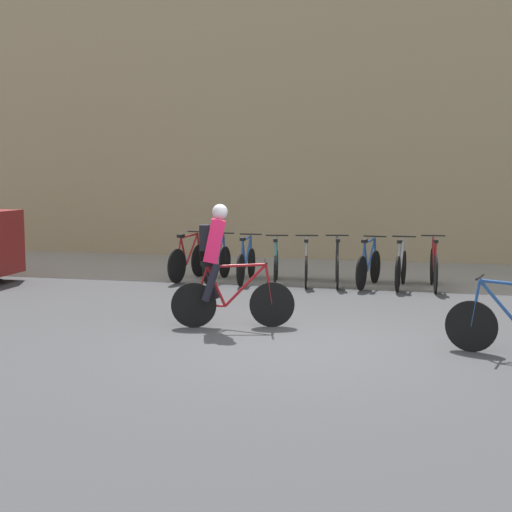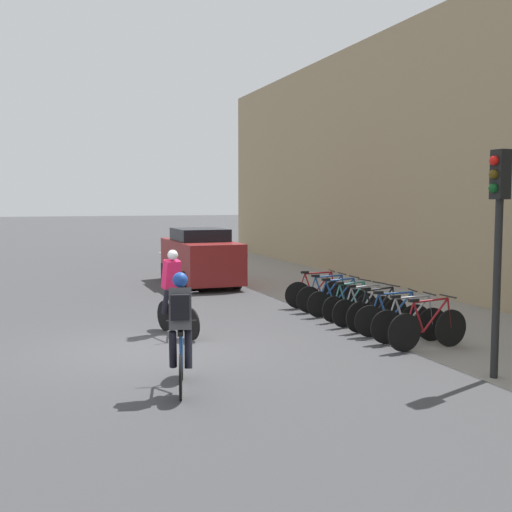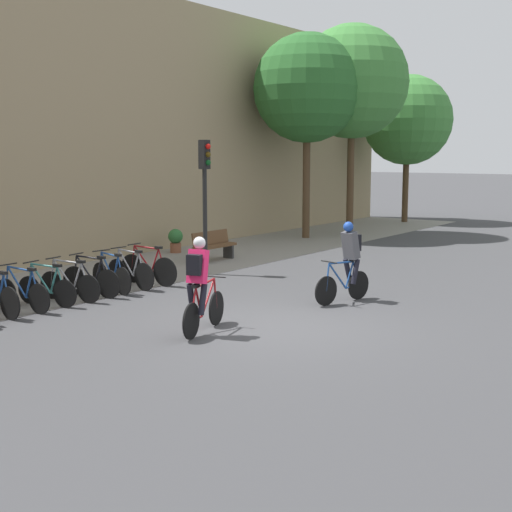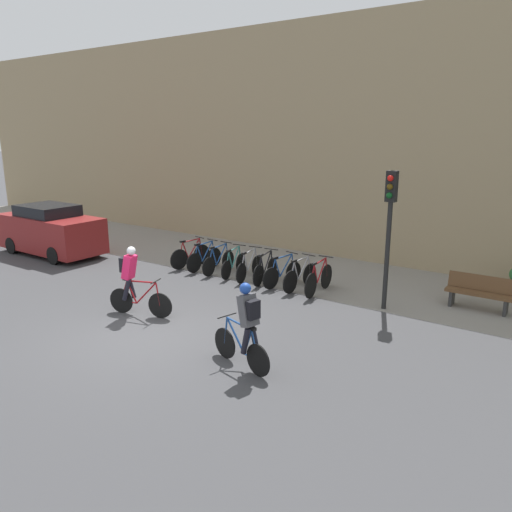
# 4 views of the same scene
# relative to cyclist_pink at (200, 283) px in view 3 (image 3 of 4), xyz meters

# --- Properties ---
(ground) EXTENTS (200.00, 200.00, 0.00)m
(ground) POSITION_rel_cyclist_pink_xyz_m (1.23, -0.72, -0.95)
(ground) COLOR #3D3D3F
(kerb_strip) EXTENTS (44.00, 4.50, 0.01)m
(kerb_strip) POSITION_rel_cyclist_pink_xyz_m (1.23, 6.03, -0.94)
(kerb_strip) COLOR gray
(kerb_strip) RESTS_ON ground
(cyclist_pink) EXTENTS (1.71, 0.63, 1.76)m
(cyclist_pink) POSITION_rel_cyclist_pink_xyz_m (0.00, 0.00, 0.00)
(cyclist_pink) COLOR black
(cyclist_pink) RESTS_ON ground
(cyclist_grey) EXTENTS (1.62, 0.59, 1.76)m
(cyclist_grey) POSITION_rel_cyclist_pink_xyz_m (4.08, -0.78, 0.00)
(cyclist_grey) COLOR black
(cyclist_grey) RESTS_ON ground
(parked_bike_2) EXTENTS (0.46, 1.66, 0.95)m
(parked_bike_2) POSITION_rel_cyclist_pink_xyz_m (-0.67, 4.18, -0.56)
(parked_bike_2) COLOR black
(parked_bike_2) RESTS_ON ground
(parked_bike_3) EXTENTS (0.46, 1.56, 0.94)m
(parked_bike_3) POSITION_rel_cyclist_pink_xyz_m (-0.06, 4.18, -0.57)
(parked_bike_3) COLOR black
(parked_bike_3) RESTS_ON ground
(parked_bike_4) EXTENTS (0.46, 1.66, 0.95)m
(parked_bike_4) POSITION_rel_cyclist_pink_xyz_m (0.55, 4.18, -0.56)
(parked_bike_4) COLOR black
(parked_bike_4) RESTS_ON ground
(parked_bike_5) EXTENTS (0.46, 1.62, 0.96)m
(parked_bike_5) POSITION_rel_cyclist_pink_xyz_m (1.16, 4.18, -0.55)
(parked_bike_5) COLOR black
(parked_bike_5) RESTS_ON ground
(parked_bike_6) EXTENTS (0.49, 1.61, 0.96)m
(parked_bike_6) POSITION_rel_cyclist_pink_xyz_m (1.77, 4.18, -0.55)
(parked_bike_6) COLOR black
(parked_bike_6) RESTS_ON ground
(parked_bike_7) EXTENTS (0.46, 1.66, 0.97)m
(parked_bike_7) POSITION_rel_cyclist_pink_xyz_m (2.39, 4.18, -0.55)
(parked_bike_7) COLOR black
(parked_bike_7) RESTS_ON ground
(parked_bike_8) EXTENTS (0.46, 1.78, 0.99)m
(parked_bike_8) POSITION_rel_cyclist_pink_xyz_m (3.00, 4.18, -0.53)
(parked_bike_8) COLOR black
(parked_bike_8) RESTS_ON ground
(traffic_light_pole) EXTENTS (0.26, 0.30, 3.56)m
(traffic_light_pole) POSITION_rel_cyclist_pink_xyz_m (5.00, 4.01, 1.53)
(traffic_light_pole) COLOR black
(traffic_light_pole) RESTS_ON ground
(bench) EXTENTS (1.64, 0.44, 0.89)m
(bench) POSITION_rel_cyclist_pink_xyz_m (7.03, 5.38, -0.48)
(bench) COLOR brown
(bench) RESTS_ON ground
(street_tree_0) EXTENTS (4.06, 4.06, 7.65)m
(street_tree_0) POSITION_rel_cyclist_pink_xyz_m (13.63, 6.20, 4.66)
(street_tree_0) COLOR #4C3823
(street_tree_0) RESTS_ON ground
(street_tree_1) EXTENTS (4.38, 4.38, 8.15)m
(street_tree_1) POSITION_rel_cyclist_pink_xyz_m (15.58, 5.36, 5.00)
(street_tree_1) COLOR #4C3823
(street_tree_1) RESTS_ON ground
(street_tree_2) EXTENTS (4.15, 4.15, 6.82)m
(street_tree_2) POSITION_rel_cyclist_pink_xyz_m (21.80, 5.77, 3.78)
(street_tree_2) COLOR #4C3823
(street_tree_2) RESTS_ON ground
(potted_plant) EXTENTS (0.48, 0.48, 0.78)m
(potted_plant) POSITION_rel_cyclist_pink_xyz_m (7.63, 7.46, -0.51)
(potted_plant) COLOR brown
(potted_plant) RESTS_ON ground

